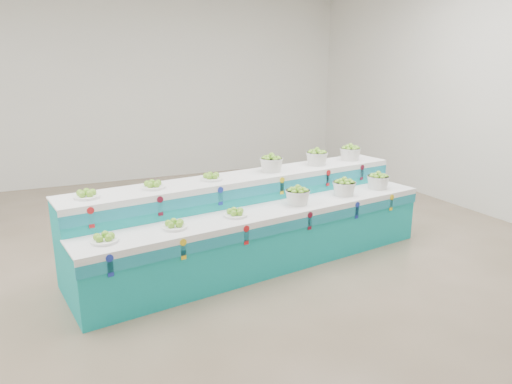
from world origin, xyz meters
TOP-DOWN VIEW (x-y plane):
  - ground at (0.00, 0.00)m, footprint 10.00×10.00m
  - back_wall at (0.00, 5.00)m, footprint 10.00×0.00m
  - display_stand at (0.86, 0.05)m, footprint 4.60×1.81m
  - plate_lower_left at (-0.97, -0.51)m, footprint 0.30×0.30m
  - plate_lower_mid at (-0.26, -0.40)m, footprint 0.30×0.30m
  - plate_lower_right at (0.46, -0.29)m, footprint 0.30×0.30m
  - basket_lower_left at (1.31, -0.16)m, footprint 0.34×0.34m
  - basket_lower_mid at (2.05, -0.05)m, footprint 0.34×0.34m
  - basket_lower_right at (2.67, 0.05)m, footprint 0.34×0.34m
  - plate_upper_left at (-1.05, 0.04)m, footprint 0.30×0.30m
  - plate_upper_mid at (-0.34, 0.15)m, footprint 0.30×0.30m
  - plate_upper_right at (0.37, 0.26)m, footprint 0.30×0.30m
  - basket_upper_left at (1.23, 0.39)m, footprint 0.34×0.34m
  - basket_upper_mid at (1.97, 0.50)m, footprint 0.34×0.34m
  - basket_upper_right at (2.58, 0.59)m, footprint 0.34×0.34m

SIDE VIEW (x-z plane):
  - ground at x=0.00m, z-range 0.00..0.00m
  - display_stand at x=0.86m, z-range 0.00..1.02m
  - plate_lower_left at x=-0.97m, z-range 0.72..0.82m
  - plate_lower_mid at x=-0.26m, z-range 0.72..0.82m
  - plate_lower_right at x=0.46m, z-range 0.72..0.82m
  - basket_lower_left at x=1.31m, z-range 0.72..0.94m
  - basket_lower_mid at x=2.05m, z-range 0.72..0.94m
  - basket_lower_right at x=2.67m, z-range 0.72..0.94m
  - plate_upper_left at x=-1.05m, z-range 1.02..1.12m
  - plate_upper_mid at x=-0.34m, z-range 1.02..1.12m
  - plate_upper_right at x=0.37m, z-range 1.02..1.12m
  - basket_upper_left at x=1.23m, z-range 1.02..1.24m
  - basket_upper_mid at x=1.97m, z-range 1.02..1.24m
  - basket_upper_right at x=2.58m, z-range 1.02..1.24m
  - back_wall at x=0.00m, z-range -3.00..7.00m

